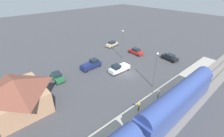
% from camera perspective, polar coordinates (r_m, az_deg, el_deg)
% --- Properties ---
extents(ground_plane, '(200.00, 200.00, 0.00)m').
position_cam_1_polar(ground_plane, '(37.43, 5.66, -1.84)').
color(ground_plane, '#424247').
extents(railway_track, '(4.80, 70.00, 0.30)m').
position_cam_1_polar(railway_track, '(31.54, 24.96, -11.15)').
color(railway_track, slate).
rests_on(railway_track, ground).
extents(platform, '(3.20, 46.00, 0.30)m').
position_cam_1_polar(platform, '(32.68, 18.72, -8.14)').
color(platform, '#A8A399').
rests_on(platform, ground).
extents(station_building, '(9.86, 8.50, 5.80)m').
position_cam_1_polar(station_building, '(30.02, -31.05, -7.98)').
color(station_building, tan).
rests_on(station_building, ground).
extents(pedestrian_on_platform, '(0.36, 0.36, 1.71)m').
position_cam_1_polar(pedestrian_on_platform, '(26.65, 9.67, -13.21)').
color(pedestrian_on_platform, '#333338').
rests_on(pedestrian_on_platform, platform).
extents(pedestrian_waiting_far, '(0.36, 0.36, 1.71)m').
position_cam_1_polar(pedestrian_waiting_far, '(30.01, 16.50, -8.68)').
color(pedestrian_waiting_far, brown).
rests_on(pedestrian_waiting_far, platform).
extents(sedan_red, '(4.56, 2.39, 1.74)m').
position_cam_1_polar(sedan_red, '(47.95, 8.69, 6.20)').
color(sedan_red, red).
rests_on(sedan_red, ground).
extents(sedan_tan, '(2.54, 4.74, 1.74)m').
position_cam_1_polar(sedan_tan, '(53.52, -0.02, 8.93)').
color(sedan_tan, '#C6B284').
rests_on(sedan_tan, ground).
extents(sedan_black, '(4.71, 2.73, 1.74)m').
position_cam_1_polar(sedan_black, '(46.30, 20.26, 3.86)').
color(sedan_black, black).
rests_on(sedan_black, ground).
extents(pickup_white, '(2.18, 5.47, 2.14)m').
position_cam_1_polar(pickup_white, '(37.52, 2.60, 0.15)').
color(pickup_white, white).
rests_on(pickup_white, ground).
extents(pickup_navy, '(2.24, 5.50, 2.14)m').
position_cam_1_polar(pickup_navy, '(39.48, -7.55, 1.44)').
color(pickup_navy, navy).
rests_on(pickup_navy, ground).
extents(sedan_green, '(4.66, 2.60, 1.74)m').
position_cam_1_polar(sedan_green, '(36.53, -19.28, -2.71)').
color(sedan_green, '#236638').
rests_on(sedan_green, ground).
extents(light_pole_near_platform, '(0.44, 0.44, 7.67)m').
position_cam_1_polar(light_pole_near_platform, '(31.30, 15.58, 0.80)').
color(light_pole_near_platform, '#515156').
rests_on(light_pole_near_platform, ground).
extents(light_pole_lot_center, '(0.44, 0.44, 8.07)m').
position_cam_1_polar(light_pole_lot_center, '(43.18, 3.80, 9.85)').
color(light_pole_lot_center, '#515156').
rests_on(light_pole_lot_center, ground).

